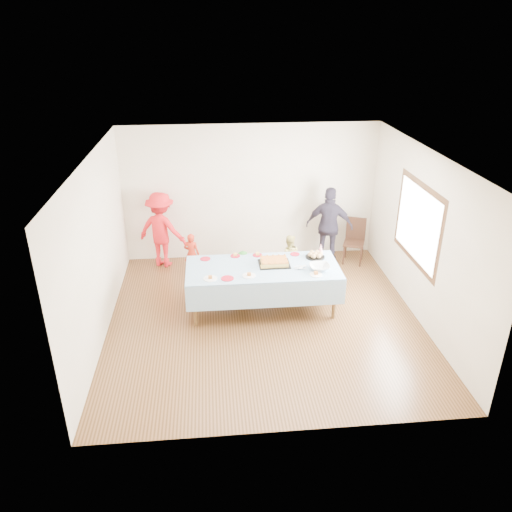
{
  "coord_description": "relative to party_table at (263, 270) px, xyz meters",
  "views": [
    {
      "loc": [
        -0.8,
        -6.92,
        4.41
      ],
      "look_at": [
        -0.1,
        0.3,
        1.0
      ],
      "focal_mm": 35.0,
      "sensor_mm": 36.0,
      "label": 1
    }
  ],
  "objects": [
    {
      "name": "plate_red_far_a",
      "position": [
        -0.94,
        0.39,
        0.06
      ],
      "size": [
        0.17,
        0.17,
        0.01
      ],
      "primitive_type": "cylinder",
      "color": "#B30D21",
      "rests_on": "party_table"
    },
    {
      "name": "plate_red_far_d",
      "position": [
        0.6,
        0.43,
        0.06
      ],
      "size": [
        0.16,
        0.16,
        0.01
      ],
      "primitive_type": "cylinder",
      "color": "#B30D21",
      "rests_on": "party_table"
    },
    {
      "name": "plate_red_far_c",
      "position": [
        -0.04,
        0.45,
        0.06
      ],
      "size": [
        0.17,
        0.17,
        0.01
      ],
      "primitive_type": "cylinder",
      "color": "#B30D21",
      "rests_on": "party_table"
    },
    {
      "name": "plate_red_far_b",
      "position": [
        -0.42,
        0.46,
        0.06
      ],
      "size": [
        0.17,
        0.17,
        0.01
      ],
      "primitive_type": "cylinder",
      "color": "#B30D21",
      "rests_on": "party_table"
    },
    {
      "name": "rolls_tray",
      "position": [
        0.93,
        0.28,
        0.1
      ],
      "size": [
        0.33,
        0.33,
        0.1
      ],
      "color": "black",
      "rests_on": "party_table"
    },
    {
      "name": "plate_white_left",
      "position": [
        -0.86,
        -0.34,
        0.06
      ],
      "size": [
        0.22,
        0.22,
        0.01
      ],
      "primitive_type": "cylinder",
      "color": "white",
      "rests_on": "party_table"
    },
    {
      "name": "toddler_right",
      "position": [
        0.6,
        1.05,
        -0.29
      ],
      "size": [
        0.46,
        0.38,
        0.88
      ],
      "primitive_type": "imported",
      "rotation": [
        0.0,
        0.0,
        3.02
      ],
      "color": "#D4C062",
      "rests_on": "ground"
    },
    {
      "name": "ground",
      "position": [
        -0.01,
        -0.33,
        -0.72
      ],
      "size": [
        5.0,
        5.0,
        0.0
      ],
      "primitive_type": "plane",
      "color": "#442C13",
      "rests_on": "ground"
    },
    {
      "name": "fork_pile",
      "position": [
        0.58,
        -0.14,
        0.09
      ],
      "size": [
        0.24,
        0.18,
        0.07
      ],
      "primitive_type": null,
      "color": "white",
      "rests_on": "party_table"
    },
    {
      "name": "plate_white_mid",
      "position": [
        -0.25,
        -0.29,
        0.06
      ],
      "size": [
        0.21,
        0.21,
        0.01
      ],
      "primitive_type": "cylinder",
      "color": "white",
      "rests_on": "party_table"
    },
    {
      "name": "plate_white_right",
      "position": [
        0.81,
        -0.36,
        0.06
      ],
      "size": [
        0.2,
        0.2,
        0.01
      ],
      "primitive_type": "cylinder",
      "color": "white",
      "rests_on": "party_table"
    },
    {
      "name": "adult_right",
      "position": [
        1.5,
        1.67,
        0.06
      ],
      "size": [
        0.99,
        0.67,
        1.56
      ],
      "primitive_type": "imported",
      "rotation": [
        0.0,
        0.0,
        2.8
      ],
      "color": "#2E2938",
      "rests_on": "ground"
    },
    {
      "name": "punch_bowl",
      "position": [
        0.9,
        -0.17,
        0.1
      ],
      "size": [
        0.33,
        0.33,
        0.08
      ],
      "primitive_type": "imported",
      "color": "silver",
      "rests_on": "party_table"
    },
    {
      "name": "dining_chair",
      "position": [
        2.03,
        1.69,
        -0.22
      ],
      "size": [
        0.51,
        0.51,
        0.9
      ],
      "rotation": [
        0.0,
        0.0,
        -0.38
      ],
      "color": "black",
      "rests_on": "ground"
    },
    {
      "name": "party_hat",
      "position": [
        1.05,
        0.45,
        0.14
      ],
      "size": [
        0.1,
        0.1,
        0.17
      ],
      "primitive_type": "cone",
      "color": "white",
      "rests_on": "party_table"
    },
    {
      "name": "toddler_mid",
      "position": [
        -0.29,
        0.57,
        -0.32
      ],
      "size": [
        0.4,
        0.26,
        0.8
      ],
      "primitive_type": "imported",
      "rotation": [
        0.0,
        0.0,
        3.16
      ],
      "color": "#2C7D29",
      "rests_on": "ground"
    },
    {
      "name": "toddler_left",
      "position": [
        -1.21,
        1.43,
        -0.31
      ],
      "size": [
        0.34,
        0.27,
        0.82
      ],
      "primitive_type": "imported",
      "rotation": [
        0.0,
        0.0,
        2.89
      ],
      "color": "red",
      "rests_on": "ground"
    },
    {
      "name": "adult_left",
      "position": [
        -1.78,
        1.87,
        0.02
      ],
      "size": [
        1.11,
        0.89,
        1.5
      ],
      "primitive_type": "imported",
      "rotation": [
        0.0,
        0.0,
        2.74
      ],
      "color": "red",
      "rests_on": "ground"
    },
    {
      "name": "room_walls",
      "position": [
        0.04,
        -0.33,
        1.05
      ],
      "size": [
        5.04,
        5.04,
        2.72
      ],
      "color": "beige",
      "rests_on": "ground"
    },
    {
      "name": "plate_red_near",
      "position": [
        -0.6,
        -0.36,
        0.06
      ],
      "size": [
        0.2,
        0.2,
        0.01
      ],
      "primitive_type": "cylinder",
      "color": "#B30D21",
      "rests_on": "party_table"
    },
    {
      "name": "birthday_cake",
      "position": [
        0.2,
        0.08,
        0.1
      ],
      "size": [
        0.51,
        0.39,
        0.09
      ],
      "color": "black",
      "rests_on": "party_table"
    },
    {
      "name": "party_table",
      "position": [
        0.0,
        0.0,
        0.0
      ],
      "size": [
        2.5,
        1.1,
        0.78
      ],
      "color": "#51381C",
      "rests_on": "ground"
    }
  ]
}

